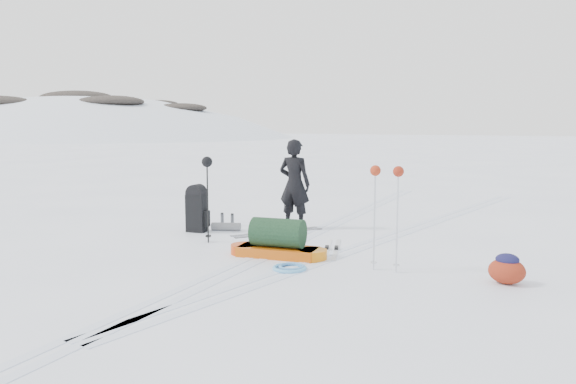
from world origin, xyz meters
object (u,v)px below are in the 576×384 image
object	(u,v)px
pulk_sled	(278,242)
expedition_rucksack	(201,210)
skier	(294,184)
ski_poles_black	(207,172)

from	to	relation	value
pulk_sled	expedition_rucksack	xyz separation A→B (m)	(-2.41, 1.08, 0.20)
skier	expedition_rucksack	world-z (taller)	skier
pulk_sled	ski_poles_black	size ratio (longest dim) A/B	1.08
skier	ski_poles_black	xyz separation A→B (m)	(-0.73, -1.94, 0.36)
pulk_sled	expedition_rucksack	bearing A→B (deg)	146.12
skier	expedition_rucksack	size ratio (longest dim) A/B	1.93
ski_poles_black	pulk_sled	bearing A→B (deg)	-12.11
ski_poles_black	skier	bearing A→B (deg)	68.91
pulk_sled	ski_poles_black	xyz separation A→B (m)	(-1.66, 0.34, 1.04)
pulk_sled	expedition_rucksack	distance (m)	2.65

